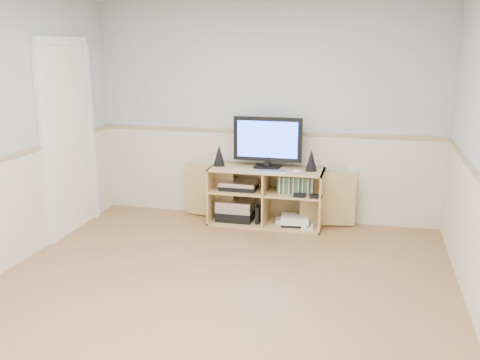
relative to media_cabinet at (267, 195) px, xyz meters
name	(u,v)px	position (x,y,z in m)	size (l,w,h in m)	color
room	(206,149)	(-0.12, -1.91, 0.88)	(4.04, 4.54, 2.54)	#AA804B
media_cabinet	(267,195)	(0.00, 0.00, 0.00)	(1.99, 0.48, 0.65)	tan
monitor	(268,141)	(0.00, -0.01, 0.63)	(0.77, 0.18, 0.57)	black
speaker_left	(219,155)	(-0.56, -0.04, 0.44)	(0.13, 0.13, 0.24)	black
speaker_right	(311,160)	(0.50, -0.04, 0.44)	(0.13, 0.13, 0.24)	black
keyboard	(272,171)	(0.09, -0.20, 0.32)	(0.31, 0.12, 0.01)	white
mouse	(297,172)	(0.36, -0.20, 0.34)	(0.10, 0.06, 0.04)	white
av_components	(237,203)	(-0.34, -0.06, -0.11)	(0.51, 0.31, 0.47)	black
game_consoles	(294,220)	(0.33, -0.07, -0.26)	(0.46, 0.30, 0.11)	white
game_cases	(296,185)	(0.34, -0.08, 0.15)	(0.39, 0.14, 0.19)	#3F8C3F
wall_outlet	(353,173)	(0.94, 0.19, 0.27)	(0.12, 0.03, 0.12)	white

